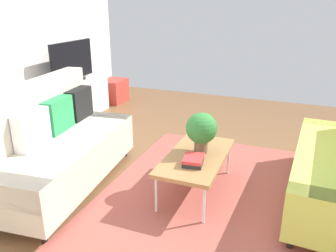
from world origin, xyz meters
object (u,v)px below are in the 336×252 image
object	(u,v)px
couch_beige	(56,146)
storage_trunk	(114,91)
potted_plant	(202,130)
bottle_0	(58,82)
tv	(72,62)
bottle_2	(66,78)
tv_console	(75,100)
table_book_0	(193,162)
vase_0	(46,84)
coffee_table	(196,157)
bottle_1	(62,80)

from	to	relation	value
couch_beige	storage_trunk	distance (m)	3.22
potted_plant	bottle_0	distance (m)	2.78
tv	bottle_2	distance (m)	0.31
storage_trunk	bottle_0	size ratio (longest dim) A/B	3.40
potted_plant	bottle_2	size ratio (longest dim) A/B	2.08
tv_console	table_book_0	distance (m)	3.15
potted_plant	table_book_0	distance (m)	0.36
tv_console	vase_0	size ratio (longest dim) A/B	10.53
tv_console	tv	size ratio (longest dim) A/B	1.40
table_book_0	vase_0	world-z (taller)	vase_0
couch_beige	coffee_table	bearing A→B (deg)	99.47
tv	storage_trunk	distance (m)	1.32
vase_0	tv_console	bearing A→B (deg)	-4.93
couch_beige	bottle_1	xyz separation A→B (m)	(1.61, 1.14, 0.27)
storage_trunk	tv	bearing A→B (deg)	175.84
bottle_1	table_book_0	bearing A→B (deg)	-118.51
potted_plant	bottle_2	distance (m)	2.85
coffee_table	storage_trunk	xyz separation A→B (m)	(2.63, 2.50, -0.17)
storage_trunk	table_book_0	size ratio (longest dim) A/B	2.17
tv	bottle_2	xyz separation A→B (m)	(-0.23, -0.02, -0.21)
tv_console	storage_trunk	world-z (taller)	tv_console
table_book_0	bottle_0	distance (m)	2.91
couch_beige	potted_plant	bearing A→B (deg)	102.44
table_book_0	potted_plant	bearing A→B (deg)	1.97
vase_0	bottle_1	size ratio (longest dim) A/B	0.85
vase_0	potted_plant	bearing A→B (deg)	-107.95
couch_beige	bottle_1	bearing A→B (deg)	-150.69
couch_beige	bottle_0	xyz separation A→B (m)	(1.51, 1.14, 0.26)
couch_beige	storage_trunk	size ratio (longest dim) A/B	3.80
tv_console	storage_trunk	distance (m)	1.11
couch_beige	tv	distance (m)	2.30
tv_console	bottle_0	distance (m)	0.58
tv_console	vase_0	distance (m)	0.70
storage_trunk	potted_plant	world-z (taller)	potted_plant
coffee_table	bottle_1	bearing A→B (deg)	64.72
table_book_0	bottle_2	xyz separation A→B (m)	(1.50, 2.59, 0.30)
bottle_2	couch_beige	bearing A→B (deg)	-146.17
tv	storage_trunk	size ratio (longest dim) A/B	1.92
couch_beige	storage_trunk	xyz separation A→B (m)	(3.03, 1.08, -0.23)
vase_0	tv	bearing A→B (deg)	-6.88
coffee_table	tv_console	world-z (taller)	tv_console
tv	vase_0	distance (m)	0.63
vase_0	bottle_2	size ratio (longest dim) A/B	0.66
coffee_table	tv_console	size ratio (longest dim) A/B	0.79
table_book_0	bottle_0	xyz separation A→B (m)	(1.31, 2.59, 0.28)
bottle_2	potted_plant	bearing A→B (deg)	-115.26
table_book_0	storage_trunk	bearing A→B (deg)	41.81
bottle_0	coffee_table	bearing A→B (deg)	-113.44
bottle_1	vase_0	bearing A→B (deg)	160.80
storage_trunk	table_book_0	xyz separation A→B (m)	(-2.83, -2.53, 0.22)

